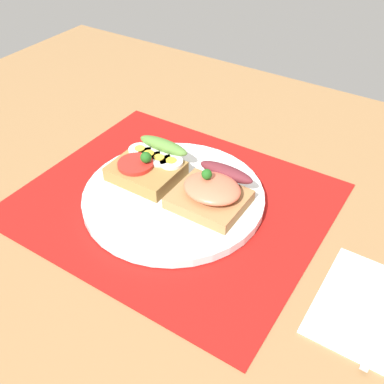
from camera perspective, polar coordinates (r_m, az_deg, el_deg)
name	(u,v)px	position (r cm, az deg, el deg)	size (l,w,h in cm)	color
ground_plane	(174,210)	(63.79, -2.27, -2.31)	(120.00, 90.00, 3.20)	olive
placemat	(174,201)	(62.64, -2.31, -1.11)	(40.10, 34.29, 0.30)	#A61410
plate	(174,196)	(62.14, -2.33, -0.57)	(24.84, 24.84, 1.26)	white
sandwich_egg_tomato	(149,165)	(64.40, -5.43, 3.40)	(9.27, 9.29, 4.25)	olive
sandwich_salmon	(212,191)	(59.28, 2.58, 0.08)	(9.45, 9.52, 4.94)	#9F7143
napkin	(377,311)	(53.80, 22.25, -13.65)	(12.39, 13.88, 0.60)	white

